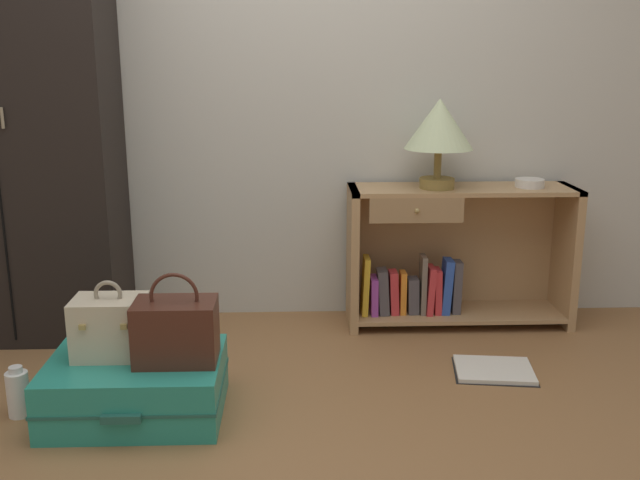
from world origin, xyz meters
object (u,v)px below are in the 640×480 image
Objects in this scene: bookshelf at (449,258)px; handbag at (176,330)px; table_lamp at (439,127)px; bottle at (18,393)px; train_case at (110,327)px; open_book_on_floor at (494,370)px; suitcase_large at (136,386)px; bowl at (530,183)px; wardrobe at (11,114)px.

handbag is (-1.22, -0.96, 0.00)m from bookshelf.
table_lamp is 2.17m from bottle.
bookshelf is at bearing 31.39° from train_case.
open_book_on_floor is (1.30, 0.34, -0.34)m from handbag.
bookshelf is 2.60× the size of table_lamp.
table_lamp is 2.16× the size of bottle.
train_case is 0.79× the size of open_book_on_floor.
suitcase_large is at bearing -145.84° from bookshelf.
train_case is at bearing -148.61° from bookshelf.
bookshelf is at bearing 34.16° from suitcase_large.
bookshelf is 0.54m from bowl.
handbag is 0.91× the size of open_book_on_floor.
bottle is (-2.21, -0.91, -0.63)m from bowl.
wardrobe is at bearing -178.99° from bowl.
train_case is (-1.85, -0.87, -0.39)m from bowl.
wardrobe is at bearing 165.70° from open_book_on_floor.
train_case is at bearing -148.26° from table_lamp.
handbag is 1.39m from open_book_on_floor.
table_lamp is 3.02× the size of bowl.
train_case is (0.60, -0.83, -0.73)m from wardrobe.
handbag is at bearing -141.00° from table_lamp.
open_book_on_floor is at bearing -82.38° from bookshelf.
suitcase_large is 0.29m from handbag.
suitcase_large reaches higher than bottle.
bottle is at bearing -170.55° from open_book_on_floor.
bookshelf is at bearing 1.95° from wardrobe.
bottle is at bearing -157.56° from bowl.
bottle is at bearing -179.98° from suitcase_large.
table_lamp is at bearing 31.74° from train_case.
wardrobe is at bearing -178.05° from bookshelf.
handbag is 1.72× the size of bottle.
bowl is 0.71× the size of bottle.
wardrobe is 3.26× the size of suitcase_large.
wardrobe reaches higher than suitcase_large.
bowl is 0.22× the size of suitcase_large.
train_case is 0.26m from handbag.
bowl is at bearing 27.36° from suitcase_large.
table_lamp is (2.00, 0.03, -0.07)m from wardrobe.
table_lamp is 1.82m from suitcase_large.
bowl is (2.46, 0.04, -0.35)m from wardrobe.
bookshelf is (2.08, 0.07, -0.73)m from wardrobe.
suitcase_large is at bearing -51.41° from wardrobe.
open_book_on_floor is (0.17, -0.58, -0.99)m from table_lamp.
bowl is 0.98m from open_book_on_floor.
table_lamp is 1.60m from handbag.
handbag is (0.16, -0.02, 0.23)m from suitcase_large.
wardrobe is 1.47m from suitcase_large.
table_lamp reaches higher than handbag.
bowl is 1.89m from handbag.
open_book_on_floor is (2.16, -0.55, -1.06)m from wardrobe.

